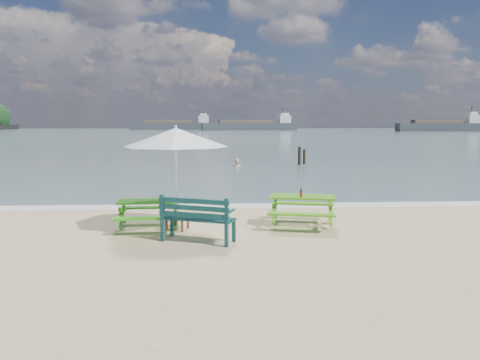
{
  "coord_description": "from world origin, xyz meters",
  "views": [
    {
      "loc": [
        -0.22,
        -9.2,
        2.53
      ],
      "look_at": [
        0.46,
        3.0,
        1.0
      ],
      "focal_mm": 35.0,
      "sensor_mm": 36.0,
      "label": 1
    }
  ],
  "objects": [
    {
      "name": "picnic_table_right",
      "position": [
        1.91,
        1.89,
        0.36
      ],
      "size": [
        1.88,
        2.01,
        0.74
      ],
      "color": "#4A9616",
      "rests_on": "ground"
    },
    {
      "name": "sea",
      "position": [
        0.0,
        85.0,
        0.0
      ],
      "size": [
        300.0,
        300.0,
        0.0
      ],
      "primitive_type": "plane",
      "color": "slate",
      "rests_on": "ground"
    },
    {
      "name": "beer_bottle",
      "position": [
        1.84,
        1.71,
        0.82
      ],
      "size": [
        0.06,
        0.06,
        0.25
      ],
      "color": "brown",
      "rests_on": "picnic_table_right"
    },
    {
      "name": "picnic_table_left",
      "position": [
        -1.77,
        1.77,
        0.33
      ],
      "size": [
        1.49,
        1.64,
        0.68
      ],
      "color": "#339B17",
      "rests_on": "ground"
    },
    {
      "name": "mooring_pilings",
      "position": [
        4.94,
        18.18,
        0.39
      ],
      "size": [
        0.57,
        0.77,
        1.26
      ],
      "color": "black",
      "rests_on": "ground"
    },
    {
      "name": "park_bench",
      "position": [
        -0.57,
        0.53,
        0.3
      ],
      "size": [
        1.64,
        1.06,
        0.96
      ],
      "color": "#0D3739",
      "rests_on": "ground"
    },
    {
      "name": "cargo_ships",
      "position": [
        47.76,
        123.76,
        1.18
      ],
      "size": [
        150.18,
        32.84,
        4.4
      ],
      "color": "#353A3F",
      "rests_on": "ground"
    },
    {
      "name": "side_table",
      "position": [
        -1.1,
        1.65,
        0.16
      ],
      "size": [
        0.6,
        0.6,
        0.31
      ],
      "color": "brown",
      "rests_on": "ground"
    },
    {
      "name": "foam_strip",
      "position": [
        0.0,
        4.6,
        0.01
      ],
      "size": [
        22.0,
        0.9,
        0.01
      ],
      "primitive_type": "cube",
      "color": "silver",
      "rests_on": "ground"
    },
    {
      "name": "patio_umbrella",
      "position": [
        -1.1,
        1.65,
        2.17
      ],
      "size": [
        3.02,
        3.02,
        2.39
      ],
      "color": "silver",
      "rests_on": "ground"
    },
    {
      "name": "swimmer",
      "position": [
        1.07,
        17.58,
        -0.42
      ],
      "size": [
        0.65,
        0.45,
        1.69
      ],
      "color": "tan",
      "rests_on": "ground"
    }
  ]
}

